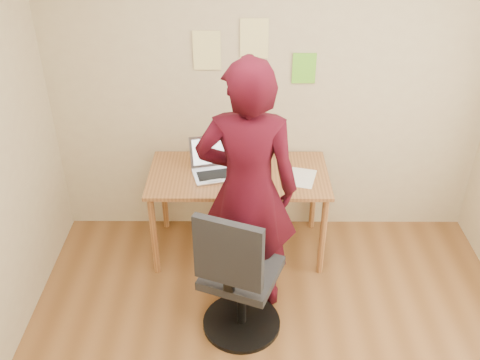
{
  "coord_description": "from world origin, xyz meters",
  "views": [
    {
      "loc": [
        -0.22,
        -2.17,
        2.92
      ],
      "look_at": [
        -0.23,
        0.95,
        0.95
      ],
      "focal_mm": 40.0,
      "sensor_mm": 36.0,
      "label": 1
    }
  ],
  "objects_px": {
    "phone": "(255,188)",
    "person": "(247,191)",
    "office_chair": "(238,283)",
    "laptop": "(215,166)",
    "desk": "(239,183)"
  },
  "relations": [
    {
      "from": "desk",
      "to": "office_chair",
      "type": "height_order",
      "value": "office_chair"
    },
    {
      "from": "person",
      "to": "laptop",
      "type": "bearing_deg",
      "value": -63.03
    },
    {
      "from": "desk",
      "to": "office_chair",
      "type": "bearing_deg",
      "value": -89.9
    },
    {
      "from": "desk",
      "to": "phone",
      "type": "xyz_separation_m",
      "value": [
        0.13,
        -0.21,
        0.09
      ]
    },
    {
      "from": "desk",
      "to": "office_chair",
      "type": "relative_size",
      "value": 1.32
    },
    {
      "from": "desk",
      "to": "laptop",
      "type": "height_order",
      "value": "laptop"
    },
    {
      "from": "desk",
      "to": "person",
      "type": "relative_size",
      "value": 0.74
    },
    {
      "from": "desk",
      "to": "laptop",
      "type": "relative_size",
      "value": 3.27
    },
    {
      "from": "phone",
      "to": "person",
      "type": "bearing_deg",
      "value": -130.48
    },
    {
      "from": "laptop",
      "to": "phone",
      "type": "distance_m",
      "value": 0.39
    },
    {
      "from": "phone",
      "to": "office_chair",
      "type": "relative_size",
      "value": 0.12
    },
    {
      "from": "office_chair",
      "to": "person",
      "type": "height_order",
      "value": "person"
    },
    {
      "from": "laptop",
      "to": "person",
      "type": "height_order",
      "value": "person"
    },
    {
      "from": "desk",
      "to": "laptop",
      "type": "distance_m",
      "value": 0.23
    },
    {
      "from": "office_chair",
      "to": "person",
      "type": "xyz_separation_m",
      "value": [
        0.06,
        0.37,
        0.49
      ]
    }
  ]
}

